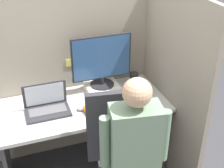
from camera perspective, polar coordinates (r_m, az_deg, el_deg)
The scene contains 12 objects.
cubicle_panel_back at distance 2.90m, azimuth -7.33°, elevation 1.99°, with size 1.94×0.05×1.66m.
cubicle_panel_right at distance 2.79m, azimuth 9.72°, elevation 0.59°, with size 0.04×1.29×1.66m.
desk at distance 2.77m, azimuth -5.26°, elevation -6.69°, with size 1.44×0.66×0.70m.
paper_box at distance 2.85m, azimuth -1.81°, elevation -0.62°, with size 0.30×0.23×0.06m.
monitor at distance 2.72m, azimuth -1.92°, elevation 4.34°, with size 0.54×0.22×0.47m.
laptop at distance 2.60m, azimuth -11.79°, elevation -4.05°, with size 0.35×0.22×0.24m.
mouse at distance 2.59m, azimuth -5.67°, elevation -4.52°, with size 0.07×0.05×0.03m.
stapler at distance 2.85m, azimuth 6.31°, elevation -0.98°, with size 0.04×0.16×0.04m.
carrot_toy at distance 2.52m, azimuth -4.55°, elevation -5.21°, with size 0.05×0.15×0.05m.
office_chair at distance 2.39m, azimuth 2.50°, elevation -13.98°, with size 0.54×0.60×1.05m.
person at distance 2.14m, azimuth 4.89°, elevation -12.34°, with size 0.47×0.44×1.28m.
coffee_mug at distance 2.96m, azimuth 4.03°, elevation 1.10°, with size 0.08×0.08×0.11m.
Camera 1 is at (-0.51, -1.84, 2.17)m, focal length 50.00 mm.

